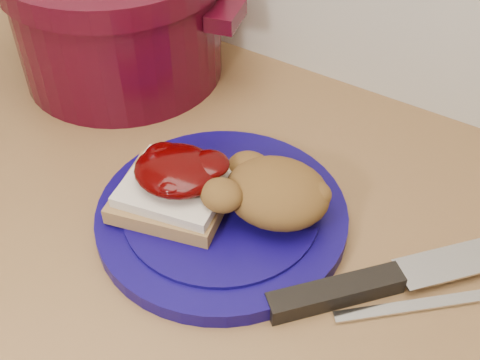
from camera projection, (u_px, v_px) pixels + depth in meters
The scene contains 7 objects.
plate at pixel (222, 216), 0.64m from camera, with size 0.27×0.27×0.02m, color #0D054B.
sandwich at pixel (175, 185), 0.62m from camera, with size 0.13×0.12×0.06m.
stuffing_mound at pixel (277, 193), 0.61m from camera, with size 0.11×0.09×0.05m, color brown.
chef_knife at pixel (382, 281), 0.57m from camera, with size 0.26×0.29×0.02m.
butter_knife at pixel (415, 305), 0.56m from camera, with size 0.16×0.01×0.00m, color silver.
dutch_oven at pixel (118, 16), 0.80m from camera, with size 0.35×0.35×0.18m.
pepper_grinder at pixel (56, 4), 0.86m from camera, with size 0.06×0.06×0.13m.
Camera 1 is at (0.28, 1.13, 1.37)m, focal length 45.00 mm.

